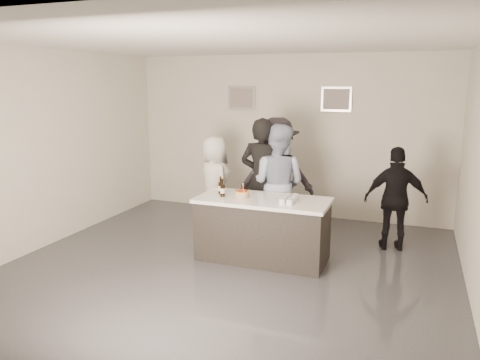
{
  "coord_description": "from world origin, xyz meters",
  "views": [
    {
      "loc": [
        2.28,
        -5.52,
        2.51
      ],
      "look_at": [
        0.0,
        0.5,
        1.15
      ],
      "focal_mm": 35.0,
      "sensor_mm": 36.0,
      "label": 1
    }
  ],
  "objects_px": {
    "cake": "(242,195)",
    "beer_bottle_a": "(221,185)",
    "person_guest_left": "(215,183)",
    "person_guest_right": "(396,199)",
    "person_main_blue": "(278,184)",
    "person_main_black": "(262,180)",
    "beer_bottle_b": "(222,188)",
    "bar_counter": "(263,229)",
    "person_guest_back": "(277,175)"
  },
  "relations": [
    {
      "from": "person_main_blue",
      "to": "cake",
      "type": "bearing_deg",
      "value": 80.56
    },
    {
      "from": "cake",
      "to": "person_main_black",
      "type": "distance_m",
      "value": 0.87
    },
    {
      "from": "person_main_black",
      "to": "person_main_blue",
      "type": "distance_m",
      "value": 0.26
    },
    {
      "from": "beer_bottle_a",
      "to": "person_main_blue",
      "type": "relative_size",
      "value": 0.14
    },
    {
      "from": "beer_bottle_b",
      "to": "person_guest_back",
      "type": "height_order",
      "value": "person_guest_back"
    },
    {
      "from": "person_guest_back",
      "to": "person_main_blue",
      "type": "bearing_deg",
      "value": 94.18
    },
    {
      "from": "person_main_blue",
      "to": "beer_bottle_b",
      "type": "bearing_deg",
      "value": 67.28
    },
    {
      "from": "person_main_blue",
      "to": "person_guest_back",
      "type": "bearing_deg",
      "value": -64.86
    },
    {
      "from": "person_main_black",
      "to": "beer_bottle_b",
      "type": "bearing_deg",
      "value": 75.66
    },
    {
      "from": "cake",
      "to": "beer_bottle_a",
      "type": "distance_m",
      "value": 0.39
    },
    {
      "from": "person_main_black",
      "to": "person_guest_right",
      "type": "distance_m",
      "value": 2.05
    },
    {
      "from": "bar_counter",
      "to": "beer_bottle_a",
      "type": "distance_m",
      "value": 0.88
    },
    {
      "from": "beer_bottle_a",
      "to": "person_main_black",
      "type": "bearing_deg",
      "value": 64.14
    },
    {
      "from": "cake",
      "to": "person_guest_left",
      "type": "distance_m",
      "value": 1.45
    },
    {
      "from": "cake",
      "to": "person_main_blue",
      "type": "bearing_deg",
      "value": 73.42
    },
    {
      "from": "beer_bottle_a",
      "to": "person_guest_back",
      "type": "bearing_deg",
      "value": 70.21
    },
    {
      "from": "cake",
      "to": "beer_bottle_a",
      "type": "xyz_separation_m",
      "value": [
        -0.36,
        0.08,
        0.09
      ]
    },
    {
      "from": "cake",
      "to": "beer_bottle_b",
      "type": "xyz_separation_m",
      "value": [
        -0.28,
        -0.05,
        0.09
      ]
    },
    {
      "from": "person_guest_right",
      "to": "person_guest_left",
      "type": "bearing_deg",
      "value": -10.74
    },
    {
      "from": "beer_bottle_b",
      "to": "person_main_black",
      "type": "xyz_separation_m",
      "value": [
        0.29,
        0.92,
        -0.05
      ]
    },
    {
      "from": "cake",
      "to": "beer_bottle_a",
      "type": "relative_size",
      "value": 0.78
    },
    {
      "from": "bar_counter",
      "to": "person_guest_right",
      "type": "height_order",
      "value": "person_guest_right"
    },
    {
      "from": "person_guest_back",
      "to": "beer_bottle_a",
      "type": "bearing_deg",
      "value": 56.38
    },
    {
      "from": "beer_bottle_b",
      "to": "person_guest_right",
      "type": "relative_size",
      "value": 0.17
    },
    {
      "from": "person_main_black",
      "to": "cake",
      "type": "bearing_deg",
      "value": 92.27
    },
    {
      "from": "beer_bottle_a",
      "to": "person_main_blue",
      "type": "xyz_separation_m",
      "value": [
        0.63,
        0.81,
        -0.09
      ]
    },
    {
      "from": "person_main_blue",
      "to": "bar_counter",
      "type": "bearing_deg",
      "value": 99.48
    },
    {
      "from": "beer_bottle_b",
      "to": "cake",
      "type": "bearing_deg",
      "value": 10.85
    },
    {
      "from": "person_guest_left",
      "to": "person_guest_right",
      "type": "bearing_deg",
      "value": -138.2
    },
    {
      "from": "person_guest_right",
      "to": "person_main_black",
      "type": "bearing_deg",
      "value": -3.55
    },
    {
      "from": "beer_bottle_a",
      "to": "person_main_blue",
      "type": "distance_m",
      "value": 1.03
    },
    {
      "from": "cake",
      "to": "person_guest_left",
      "type": "xyz_separation_m",
      "value": [
        -0.92,
        1.11,
        -0.13
      ]
    },
    {
      "from": "bar_counter",
      "to": "person_main_blue",
      "type": "xyz_separation_m",
      "value": [
        -0.03,
        0.85,
        0.49
      ]
    },
    {
      "from": "person_guest_left",
      "to": "person_guest_right",
      "type": "relative_size",
      "value": 1.02
    },
    {
      "from": "cake",
      "to": "beer_bottle_b",
      "type": "distance_m",
      "value": 0.3
    },
    {
      "from": "person_guest_right",
      "to": "person_main_blue",
      "type": "bearing_deg",
      "value": -3.22
    },
    {
      "from": "cake",
      "to": "person_guest_back",
      "type": "bearing_deg",
      "value": 85.71
    },
    {
      "from": "beer_bottle_b",
      "to": "bar_counter",
      "type": "bearing_deg",
      "value": 8.99
    },
    {
      "from": "bar_counter",
      "to": "beer_bottle_a",
      "type": "bearing_deg",
      "value": 176.08
    },
    {
      "from": "person_guest_left",
      "to": "beer_bottle_b",
      "type": "bearing_deg",
      "value": 159.92
    },
    {
      "from": "person_main_black",
      "to": "person_guest_right",
      "type": "xyz_separation_m",
      "value": [
        2.02,
        0.28,
        -0.2
      ]
    },
    {
      "from": "person_main_black",
      "to": "person_guest_left",
      "type": "bearing_deg",
      "value": -11.53
    },
    {
      "from": "beer_bottle_b",
      "to": "person_main_blue",
      "type": "relative_size",
      "value": 0.14
    },
    {
      "from": "beer_bottle_a",
      "to": "person_main_black",
      "type": "xyz_separation_m",
      "value": [
        0.38,
        0.78,
        -0.05
      ]
    },
    {
      "from": "cake",
      "to": "person_guest_right",
      "type": "bearing_deg",
      "value": 29.33
    },
    {
      "from": "person_guest_left",
      "to": "person_guest_back",
      "type": "xyz_separation_m",
      "value": [
        1.02,
        0.27,
        0.16
      ]
    },
    {
      "from": "person_guest_right",
      "to": "person_guest_back",
      "type": "distance_m",
      "value": 1.95
    },
    {
      "from": "cake",
      "to": "beer_bottle_a",
      "type": "height_order",
      "value": "beer_bottle_a"
    },
    {
      "from": "cake",
      "to": "person_main_blue",
      "type": "xyz_separation_m",
      "value": [
        0.27,
        0.89,
        -0.0
      ]
    },
    {
      "from": "person_main_black",
      "to": "person_guest_left",
      "type": "height_order",
      "value": "person_main_black"
    }
  ]
}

